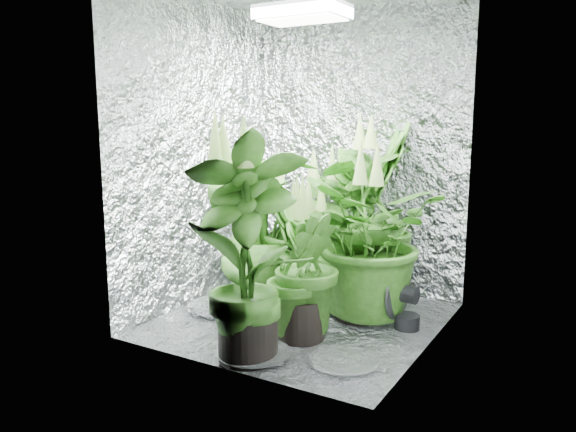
# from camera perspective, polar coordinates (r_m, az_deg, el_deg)

# --- Properties ---
(ground) EXTENTS (1.60, 1.60, 0.00)m
(ground) POSITION_cam_1_polar(r_m,az_deg,el_deg) (3.55, 1.33, -10.47)
(ground) COLOR silver
(ground) RESTS_ON ground
(walls) EXTENTS (1.62, 1.62, 2.00)m
(walls) POSITION_cam_1_polar(r_m,az_deg,el_deg) (3.34, 1.39, 5.83)
(walls) COLOR silver
(walls) RESTS_ON ground
(grow_lamp) EXTENTS (0.50, 0.30, 0.22)m
(grow_lamp) POSITION_cam_1_polar(r_m,az_deg,el_deg) (3.38, 1.46, 19.94)
(grow_lamp) COLOR gray
(grow_lamp) RESTS_ON ceiling
(plant_a) EXTENTS (1.05, 1.05, 1.06)m
(plant_a) POSITION_cam_1_polar(r_m,az_deg,el_deg) (3.93, 2.29, -0.90)
(plant_a) COLOR black
(plant_a) RESTS_ON ground
(plant_b) EXTENTS (0.58, 0.58, 0.87)m
(plant_b) POSITION_cam_1_polar(r_m,az_deg,el_deg) (3.61, 1.28, -3.69)
(plant_b) COLOR black
(plant_b) RESTS_ON ground
(plant_c) EXTENTS (0.74, 0.74, 1.29)m
(plant_c) POSITION_cam_1_polar(r_m,az_deg,el_deg) (3.82, 8.44, 0.25)
(plant_c) COLOR black
(plant_c) RESTS_ON ground
(plant_d) EXTENTS (0.71, 0.71, 1.02)m
(plant_d) POSITION_cam_1_polar(r_m,az_deg,el_deg) (3.92, -2.41, -1.33)
(plant_d) COLOR black
(plant_d) RESTS_ON ground
(plant_e) EXTENTS (1.08, 1.08, 1.11)m
(plant_e) POSITION_cam_1_polar(r_m,az_deg,el_deg) (3.46, 7.52, -2.06)
(plant_e) COLOR black
(plant_e) RESTS_ON ground
(plant_f) EXTENTS (0.87, 0.87, 1.27)m
(plant_f) POSITION_cam_1_polar(r_m,az_deg,el_deg) (2.84, -4.21, -3.30)
(plant_f) COLOR black
(plant_f) RESTS_ON ground
(plant_g) EXTENTS (0.53, 0.53, 0.92)m
(plant_g) POSITION_cam_1_polar(r_m,az_deg,el_deg) (3.14, 1.32, -5.25)
(plant_g) COLOR black
(plant_g) RESTS_ON ground
(circulation_fan) EXTENTS (0.16, 0.33, 0.38)m
(circulation_fan) POSITION_cam_1_polar(r_m,az_deg,el_deg) (3.44, 11.58, -8.52)
(circulation_fan) COLOR black
(circulation_fan) RESTS_ON ground
(plant_label) EXTENTS (0.05, 0.03, 0.08)m
(plant_label) POSITION_cam_1_polar(r_m,az_deg,el_deg) (2.86, -3.40, -9.27)
(plant_label) COLOR white
(plant_label) RESTS_ON plant_f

